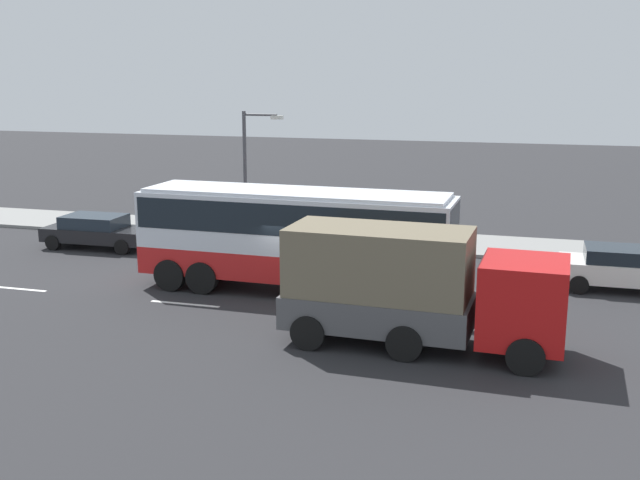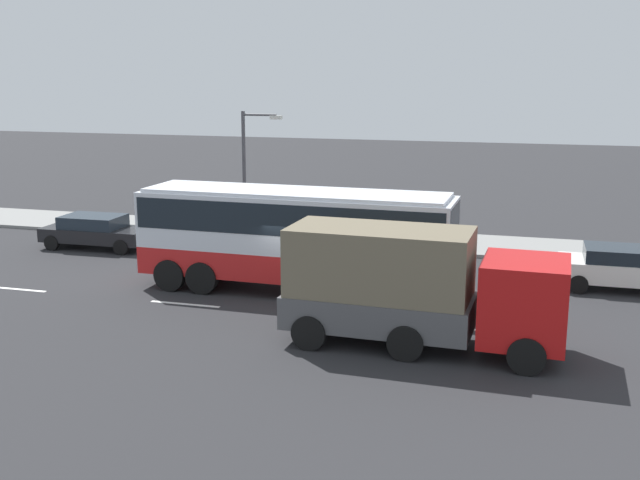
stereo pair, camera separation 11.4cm
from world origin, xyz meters
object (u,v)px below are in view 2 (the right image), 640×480
Objects in this scene: coach_bus at (295,230)px; car_black_sedan at (96,231)px; car_white_minivan at (625,267)px; cargo_truck at (416,286)px; pedestrian_near_curb at (311,213)px; street_lamp at (249,164)px; pedestrian_at_crossing at (446,225)px.

car_black_sedan is at bearing 159.86° from coach_bus.
coach_bus is at bearing -163.63° from car_white_minivan.
cargo_truck is 4.65× the size of pedestrian_near_curb.
street_lamp reaches higher than cargo_truck.
cargo_truck is at bearing -29.78° from car_black_sedan.
car_black_sedan is 1.03× the size of car_white_minivan.
pedestrian_at_crossing is (-0.54, 11.51, -0.59)m from cargo_truck.
car_black_sedan is 14.74m from pedestrian_at_crossing.
cargo_truck reaches higher than car_black_sedan.
car_black_sedan is 2.81× the size of pedestrian_near_curb.
pedestrian_at_crossing is at bearing 61.17° from coach_bus.
street_lamp reaches higher than car_black_sedan.
coach_bus is at bearing -58.50° from street_lamp.
pedestrian_at_crossing is 8.90m from street_lamp.
coach_bus reaches higher than car_black_sedan.
pedestrian_near_curb is at bearing 119.69° from cargo_truck.
coach_bus is at bearing -22.34° from car_black_sedan.
pedestrian_near_curb is at bearing -33.15° from pedestrian_at_crossing.
pedestrian_near_curb is 3.67m from street_lamp.
car_black_sedan is at bearing 170.73° from pedestrian_near_curb.
pedestrian_at_crossing reaches higher than pedestrian_near_curb.
coach_bus is at bearing 40.08° from pedestrian_at_crossing.
car_black_sedan is 2.69× the size of pedestrian_at_crossing.
coach_bus is 11.36m from car_white_minivan.
cargo_truck reaches higher than car_white_minivan.
coach_bus reaches higher than car_white_minivan.
pedestrian_at_crossing is at bearing 0.87° from street_lamp.
cargo_truck is 11.53m from pedestrian_at_crossing.
cargo_truck is 14.67m from pedestrian_near_curb.
pedestrian_at_crossing is at bearing -53.18° from pedestrian_near_curb.
pedestrian_at_crossing reaches higher than car_white_minivan.
cargo_truck reaches higher than pedestrian_at_crossing.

